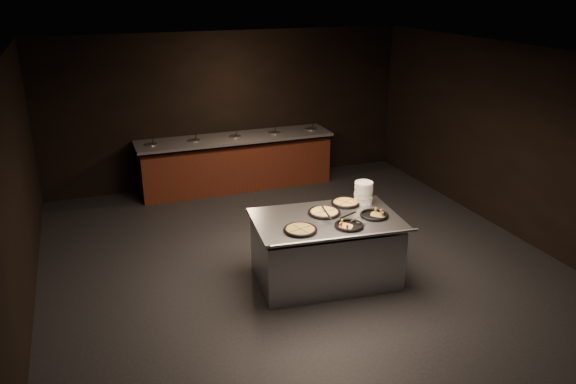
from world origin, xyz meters
name	(u,v)px	position (x,y,z in m)	size (l,w,h in m)	color
room	(308,172)	(0.00, 0.00, 1.45)	(7.02, 8.02, 2.92)	black
salad_bar	(236,166)	(0.00, 3.56, 0.44)	(3.70, 0.83, 1.18)	#562514
serving_counter	(326,251)	(0.14, -0.30, 0.43)	(1.99, 1.39, 0.90)	#ABADB2
plate_stack	(363,193)	(0.83, 0.00, 1.05)	(0.25, 0.25, 0.30)	white
pan_veggie_whole	(300,230)	(-0.33, -0.55, 0.92)	(0.42, 0.42, 0.04)	black
pan_cheese_whole	(324,212)	(0.17, -0.16, 0.92)	(0.43, 0.43, 0.04)	black
pan_cheese_slices_a	(346,203)	(0.58, 0.05, 0.92)	(0.40, 0.40, 0.04)	black
pan_cheese_slices_b	(349,225)	(0.29, -0.64, 0.92)	(0.37, 0.37, 0.04)	black
pan_veggie_slices	(374,215)	(0.74, -0.46, 0.92)	(0.37, 0.37, 0.04)	black
server_left	(324,213)	(0.09, -0.32, 0.98)	(0.16, 0.34, 0.17)	#ABADB2
server_right	(352,217)	(0.37, -0.55, 0.98)	(0.31, 0.22, 0.17)	#ABADB2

